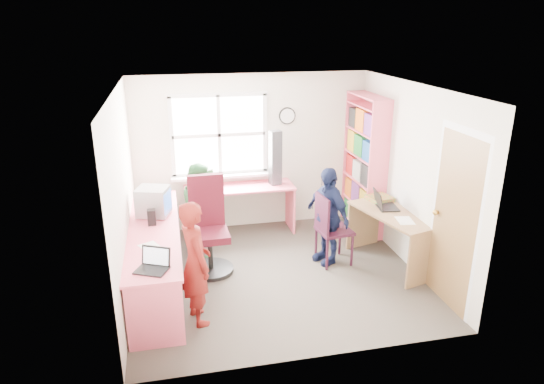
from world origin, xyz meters
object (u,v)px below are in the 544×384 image
Objects in this scene: wooden_chair at (330,227)px; laptop_left at (153,264)px; potted_plant at (208,179)px; person_red at (195,263)px; right_desk at (393,227)px; laptop_right at (383,204)px; person_navy at (327,216)px; person_green at (201,209)px; bookshelf at (364,167)px; crt_monitor at (153,202)px; l_desk at (172,263)px; cd_tower at (275,158)px; swivel_chair at (209,231)px.

wooden_chair is 2.52m from laptop_left.
wooden_chair is 3.01× the size of potted_plant.
wooden_chair is at bearing -77.51° from person_red.
laptop_right is (-0.06, 0.20, 0.26)m from right_desk.
wooden_chair is 0.15m from person_navy.
person_green is (-0.16, -0.53, -0.26)m from potted_plant.
person_navy is at bearing 93.02° from laptop_right.
bookshelf is 4.50× the size of crt_monitor.
potted_plant is 0.25× the size of person_green.
person_red reaches higher than person_green.
l_desk is 2.46m from cd_tower.
wooden_chair is at bearing 51.79° from laptop_left.
person_red is (0.24, -0.52, 0.24)m from l_desk.
bookshelf is (2.96, 1.47, 0.55)m from l_desk.
wooden_chair is 2.08m from person_red.
potted_plant is at bearing 170.91° from cd_tower.
wooden_chair is 0.70× the size of person_red.
laptop_left is 1.02× the size of laptop_right.
laptop_right is at bearing -28.68° from potted_plant.
cd_tower is at bearing 51.09° from laptop_right.
wooden_chair and laptop_right have the same top height.
potted_plant is at bearing -150.25° from person_navy.
person_navy is (1.57, -0.11, 0.12)m from swivel_chair.
person_navy is (1.81, 1.03, -0.03)m from person_red.
person_red is at bearing -178.47° from right_desk.
laptop_right is 0.29× the size of person_green.
l_desk is at bearing 106.37° from laptop_right.
l_desk is 2.33× the size of swivel_chair.
bookshelf is at bearing 72.04° from right_desk.
laptop_right is at bearing -57.45° from cd_tower.
laptop_right reaches higher than right_desk.
l_desk is 3.01× the size of wooden_chair.
bookshelf is 1.60× the size of person_green.
laptop_right is at bearing 10.64° from crt_monitor.
swivel_chair is at bearing -174.86° from person_green.
swivel_chair is 0.80m from crt_monitor.
person_green is at bearing 69.49° from l_desk.
l_desk is 2.13m from person_navy.
person_red is at bearing -54.71° from crt_monitor.
laptop_right is 0.28× the size of person_red.
person_navy reaches higher than swivel_chair.
crt_monitor reaches higher than laptop_left.
person_green is (-2.40, 0.69, -0.14)m from laptop_right.
person_red is 1.67m from person_green.
person_green is at bearing 145.35° from right_desk.
laptop_right is (2.34, -0.17, 0.25)m from swivel_chair.
crt_monitor is 2.28m from person_navy.
person_red is 1.04× the size of person_navy.
wooden_chair is 1.97m from potted_plant.
person_navy is at bearing -112.41° from person_green.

